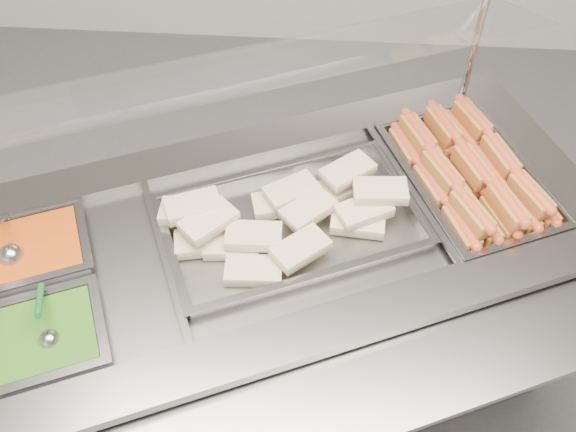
# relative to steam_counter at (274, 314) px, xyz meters

# --- Properties ---
(steam_counter) EXTENTS (1.82, 1.33, 0.80)m
(steam_counter) POSITION_rel_steam_counter_xyz_m (0.00, 0.00, 0.00)
(steam_counter) COLOR slate
(steam_counter) RESTS_ON ground
(tray_rail) EXTENTS (1.55, 0.90, 0.05)m
(tray_rail) POSITION_rel_steam_counter_xyz_m (0.18, -0.41, 0.35)
(tray_rail) COLOR gray
(tray_rail) RESTS_ON steam_counter
(sneeze_guard) EXTENTS (1.44, 0.82, 0.39)m
(sneeze_guard) POSITION_rel_steam_counter_xyz_m (-0.08, 0.18, 0.72)
(sneeze_guard) COLOR silver
(sneeze_guard) RESTS_ON steam_counter
(pan_hotdogs) EXTENTS (0.47, 0.57, 0.09)m
(pan_hotdogs) POSITION_rel_steam_counter_xyz_m (0.51, 0.22, 0.36)
(pan_hotdogs) COLOR gray
(pan_hotdogs) RESTS_ON steam_counter
(pan_wraps) EXTENTS (0.69, 0.56, 0.06)m
(pan_wraps) POSITION_rel_steam_counter_xyz_m (0.05, 0.02, 0.37)
(pan_wraps) COLOR gray
(pan_wraps) RESTS_ON steam_counter
(pan_beans) EXTENTS (0.33, 0.30, 0.09)m
(pan_beans) POSITION_rel_steam_counter_xyz_m (-0.57, -0.11, 0.36)
(pan_beans) COLOR gray
(pan_beans) RESTS_ON steam_counter
(pan_peas) EXTENTS (0.33, 0.30, 0.09)m
(pan_peas) POSITION_rel_steam_counter_xyz_m (-0.47, -0.34, 0.36)
(pan_peas) COLOR gray
(pan_peas) RESTS_ON steam_counter
(hotdogs_in_buns) EXTENTS (0.42, 0.51, 0.10)m
(hotdogs_in_buns) POSITION_rel_steam_counter_xyz_m (0.50, 0.21, 0.41)
(hotdogs_in_buns) COLOR #A86123
(hotdogs_in_buns) RESTS_ON pan_hotdogs
(tortilla_wraps) EXTENTS (0.61, 0.40, 0.09)m
(tortilla_wraps) POSITION_rel_steam_counter_xyz_m (0.02, 0.02, 0.41)
(tortilla_wraps) COLOR beige
(tortilla_wraps) RESTS_ON pan_wraps
(ladle) EXTENTS (0.09, 0.16, 0.14)m
(ladle) POSITION_rel_steam_counter_xyz_m (-0.60, -0.13, 0.40)
(ladle) COLOR #A8A7AC
(ladle) RESTS_ON pan_beans
(serving_spoon) EXTENTS (0.09, 0.15, 0.12)m
(serving_spoon) POSITION_rel_steam_counter_xyz_m (-0.45, -0.34, 0.41)
(serving_spoon) COLOR #A8A7AC
(serving_spoon) RESTS_ON pan_peas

